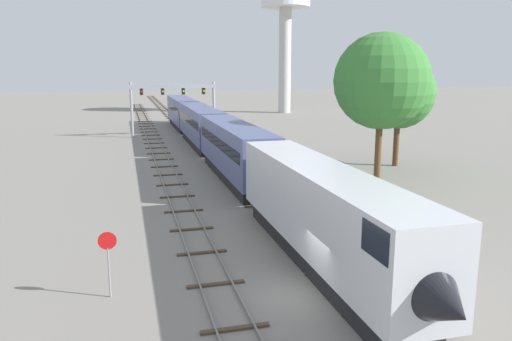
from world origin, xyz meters
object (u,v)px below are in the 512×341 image
(stop_sign, at_px, (108,255))
(trackside_tree_left, at_px, (399,93))
(trackside_tree_mid, at_px, (382,81))
(water_tower, at_px, (285,4))
(passenger_train, at_px, (214,135))
(signal_gantry, at_px, (173,97))

(stop_sign, height_order, trackside_tree_left, trackside_tree_left)
(trackside_tree_mid, bearing_deg, water_tower, 78.79)
(stop_sign, xyz_separation_m, trackside_tree_left, (26.66, 22.92, 5.25))
(passenger_train, relative_size, stop_sign, 27.46)
(water_tower, height_order, trackside_tree_left, water_tower)
(passenger_train, height_order, trackside_tree_mid, trackside_tree_mid)
(water_tower, relative_size, trackside_tree_left, 2.67)
(trackside_tree_left, relative_size, trackside_tree_mid, 0.85)
(passenger_train, relative_size, trackside_tree_left, 7.46)
(water_tower, bearing_deg, trackside_tree_mid, -101.21)
(water_tower, xyz_separation_m, trackside_tree_left, (-8.02, -60.17, -15.46))
(stop_sign, relative_size, trackside_tree_mid, 0.23)
(water_tower, xyz_separation_m, stop_sign, (-34.68, -83.09, -20.72))
(passenger_train, bearing_deg, water_tower, 64.62)
(signal_gantry, height_order, water_tower, water_tower)
(passenger_train, relative_size, signal_gantry, 6.54)
(trackside_tree_left, xyz_separation_m, trackside_tree_mid, (-5.03, -5.66, 1.28))
(trackside_tree_mid, bearing_deg, signal_gantry, 112.53)
(passenger_train, distance_m, signal_gantry, 20.01)
(signal_gantry, bearing_deg, stop_sign, -98.69)
(signal_gantry, xyz_separation_m, trackside_tree_left, (18.91, -27.80, 1.56))
(trackside_tree_left, height_order, trackside_tree_mid, trackside_tree_mid)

